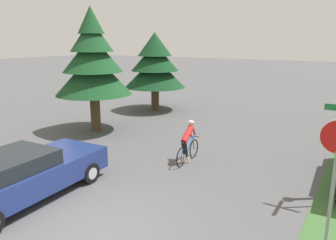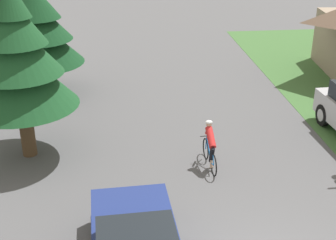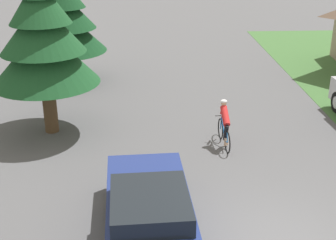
# 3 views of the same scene
# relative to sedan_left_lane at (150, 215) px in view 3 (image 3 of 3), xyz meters

# --- Properties ---
(sedan_left_lane) EXTENTS (2.15, 4.83, 1.37)m
(sedan_left_lane) POSITION_rel_sedan_left_lane_xyz_m (0.00, 0.00, 0.00)
(sedan_left_lane) COLOR navy
(sedan_left_lane) RESTS_ON ground
(cyclist) EXTENTS (0.44, 1.75, 1.49)m
(cyclist) POSITION_rel_sedan_left_lane_xyz_m (2.46, 4.83, 0.03)
(cyclist) COLOR black
(cyclist) RESTS_ON ground
(conifer_tall_near) EXTENTS (3.52, 3.52, 5.73)m
(conifer_tall_near) POSITION_rel_sedan_left_lane_xyz_m (-3.29, 6.21, 2.59)
(conifer_tall_near) COLOR #4C3823
(conifer_tall_near) RESTS_ON ground
(conifer_tall_far) EXTENTS (3.67, 3.67, 4.70)m
(conifer_tall_far) POSITION_rel_sedan_left_lane_xyz_m (-3.55, 11.69, 2.13)
(conifer_tall_far) COLOR #4C3823
(conifer_tall_far) RESTS_ON ground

